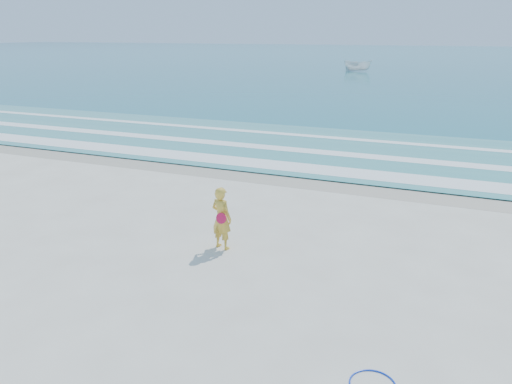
% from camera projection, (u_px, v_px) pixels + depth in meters
% --- Properties ---
extents(ground, '(400.00, 400.00, 0.00)m').
position_uv_depth(ground, '(169.00, 289.00, 10.48)').
color(ground, silver).
rests_on(ground, ground).
extents(wet_sand, '(400.00, 2.40, 0.00)m').
position_uv_depth(wet_sand, '(298.00, 178.00, 18.41)').
color(wet_sand, '#B2A893').
rests_on(wet_sand, ground).
extents(ocean, '(400.00, 190.00, 0.04)m').
position_uv_depth(ocean, '(439.00, 58.00, 102.98)').
color(ocean, '#19727F').
rests_on(ocean, ground).
extents(shallow, '(400.00, 10.00, 0.01)m').
position_uv_depth(shallow, '(332.00, 149.00, 22.80)').
color(shallow, '#59B7AD').
rests_on(shallow, ocean).
extents(foam_near, '(400.00, 1.40, 0.01)m').
position_uv_depth(foam_near, '(308.00, 168.00, 19.54)').
color(foam_near, white).
rests_on(foam_near, shallow).
extents(foam_mid, '(400.00, 0.90, 0.01)m').
position_uv_depth(foam_mid, '(327.00, 153.00, 22.10)').
color(foam_mid, white).
rests_on(foam_mid, shallow).
extents(foam_far, '(400.00, 0.60, 0.01)m').
position_uv_depth(foam_far, '(344.00, 139.00, 25.00)').
color(foam_far, white).
rests_on(foam_far, shallow).
extents(boat, '(4.12, 2.15, 1.51)m').
position_uv_depth(boat, '(358.00, 66.00, 67.28)').
color(boat, white).
rests_on(boat, ocean).
extents(woman, '(0.66, 0.52, 1.59)m').
position_uv_depth(woman, '(222.00, 218.00, 12.25)').
color(woman, gold).
rests_on(woman, ground).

